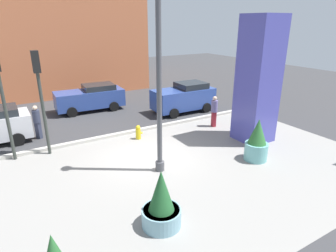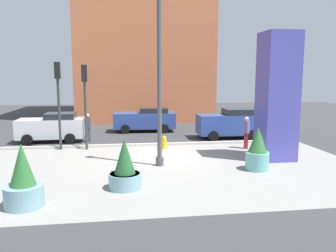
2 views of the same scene
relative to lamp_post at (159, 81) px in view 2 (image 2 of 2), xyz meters
The scene contains 17 objects.
ground_plane 6.51m from the lamp_post, 88.75° to the left, with size 60.00×60.00×0.00m, color #38383A.
plaza_pavement 3.86m from the lamp_post, 80.67° to the right, with size 18.00×10.00×0.02m, color gray.
curb_strip 5.77m from the lamp_post, 88.50° to the left, with size 18.00×0.24×0.16m, color #B7B2A8.
lamp_post is the anchor object (origin of this frame).
art_pillar_blue 5.77m from the lamp_post, ahead, with size 1.59×1.59×6.06m, color #4C4CAD.
potted_plant_near_left 5.20m from the lamp_post, 17.62° to the right, with size 0.99×0.99×1.87m.
potted_plant_mid_plaza 4.55m from the lamp_post, 118.39° to the right, with size 1.17×1.17×1.84m.
potted_plant_curbside 7.03m from the lamp_post, 137.71° to the right, with size 1.19×1.19×2.01m.
fire_hydrant 4.91m from the lamp_post, 79.20° to the left, with size 0.36×0.26×0.75m.
traffic_light_corner 5.39m from the lamp_post, 132.15° to the left, with size 0.28×0.42×4.62m.
traffic_light_far_side 6.53m from the lamp_post, 140.40° to the left, with size 0.28×0.42×4.77m.
car_curb_west 9.31m from the lamp_post, 131.82° to the left, with size 3.94×2.01×1.78m.
car_far_lane 8.74m from the lamp_post, 49.66° to the left, with size 4.11×2.12×1.92m.
car_passing_lane 10.16m from the lamp_post, 89.48° to the left, with size 4.52×2.14×1.74m.
pedestrian_on_sidewalk 6.60m from the lamp_post, 29.72° to the left, with size 0.44×0.44×1.79m.
pedestrian_crossing 7.75m from the lamp_post, 121.02° to the left, with size 0.50×0.50×1.76m.
highrise_across_street 21.55m from the lamp_post, 88.47° to the left, with size 12.13×13.48×20.27m, color #C66B42.
Camera 2 is at (-1.82, -16.05, 3.99)m, focal length 36.12 mm.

